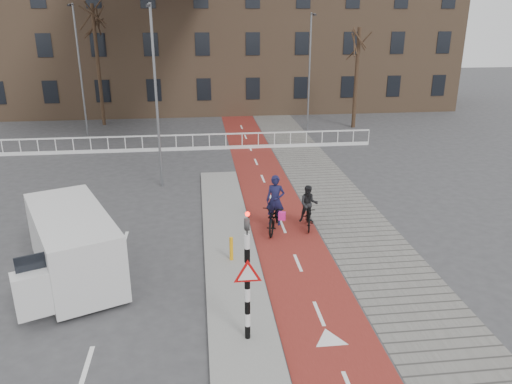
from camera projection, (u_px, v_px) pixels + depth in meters
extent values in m
plane|color=#38383A|center=(261.00, 298.00, 14.67)|extent=(120.00, 120.00, 0.00)
cube|color=maroon|center=(266.00, 185.00, 24.17)|extent=(2.50, 60.00, 0.01)
cube|color=slate|center=(322.00, 183.00, 24.47)|extent=(3.00, 60.00, 0.01)
cube|color=gray|center=(228.00, 239.00, 18.30)|extent=(1.80, 16.00, 0.12)
cylinder|color=black|center=(247.00, 288.00, 12.20)|extent=(0.14, 0.14, 2.88)
imported|color=black|center=(247.00, 219.00, 11.57)|extent=(0.13, 0.16, 0.80)
cylinder|color=#FF0C05|center=(247.00, 214.00, 11.38)|extent=(0.11, 0.02, 0.11)
cylinder|color=#ECA00D|center=(231.00, 249.00, 16.54)|extent=(0.12, 0.12, 0.81)
imported|color=black|center=(275.00, 216.00, 19.05)|extent=(1.37, 2.24, 1.11)
imported|color=#151638|center=(275.00, 200.00, 18.83)|extent=(0.82, 0.66, 1.94)
cube|color=#E6208B|center=(282.00, 216.00, 18.50)|extent=(0.29, 0.24, 0.31)
imported|color=black|center=(308.00, 216.00, 19.26)|extent=(0.67, 1.62, 0.94)
imported|color=black|center=(309.00, 204.00, 19.09)|extent=(0.80, 0.66, 1.48)
cube|color=silver|center=(73.00, 244.00, 15.44)|extent=(3.85, 5.45, 2.03)
cube|color=#1F771A|center=(39.00, 248.00, 15.36)|extent=(1.29, 2.99, 0.55)
cube|color=#1F771A|center=(107.00, 245.00, 15.59)|extent=(1.29, 2.99, 0.55)
cube|color=black|center=(53.00, 266.00, 13.27)|extent=(1.70, 0.76, 0.90)
cylinder|color=black|center=(57.00, 300.00, 13.91)|extent=(0.51, 0.75, 0.71)
cylinder|color=black|center=(119.00, 284.00, 14.72)|extent=(0.51, 0.75, 0.71)
cylinder|color=black|center=(40.00, 251.00, 16.72)|extent=(0.51, 0.75, 0.71)
cylinder|color=black|center=(92.00, 240.00, 17.53)|extent=(0.51, 0.75, 0.71)
cube|color=silver|center=(142.00, 136.00, 29.66)|extent=(28.00, 0.08, 0.08)
cube|color=silver|center=(143.00, 150.00, 29.95)|extent=(28.00, 0.10, 0.20)
cube|color=#7F6047|center=(178.00, 36.00, 42.17)|extent=(46.00, 10.00, 12.00)
cylinder|color=#302115|center=(98.00, 67.00, 35.66)|extent=(0.25, 0.25, 8.46)
cylinder|color=#302115|center=(356.00, 79.00, 35.14)|extent=(0.27, 0.27, 6.94)
cylinder|color=slate|center=(156.00, 100.00, 22.63)|extent=(0.12, 0.12, 8.30)
cylinder|color=slate|center=(81.00, 72.00, 32.39)|extent=(0.12, 0.12, 8.44)
cylinder|color=slate|center=(309.00, 73.00, 34.28)|extent=(0.12, 0.12, 7.88)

